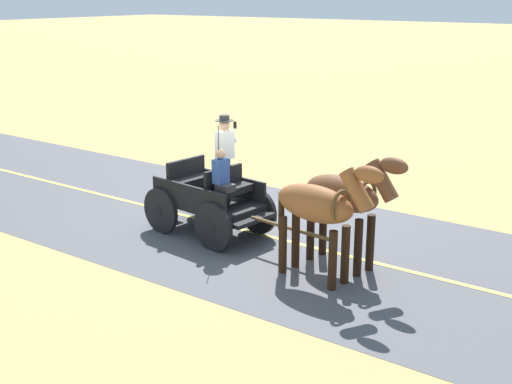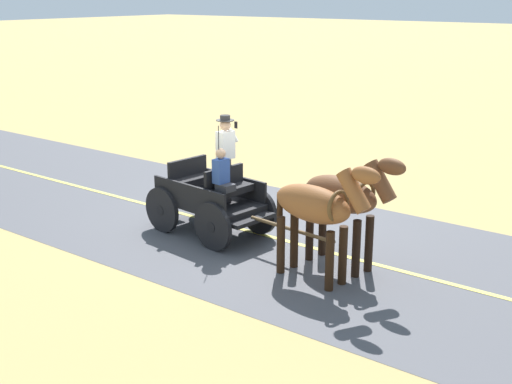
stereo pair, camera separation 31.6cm
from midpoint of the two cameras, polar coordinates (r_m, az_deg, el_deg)
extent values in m
plane|color=tan|center=(14.44, -1.13, -3.04)|extent=(200.00, 200.00, 0.00)
cube|color=#4C4C51|center=(14.44, -1.13, -3.03)|extent=(6.12, 160.00, 0.01)
cube|color=#DBCC4C|center=(14.44, -1.13, -3.01)|extent=(0.12, 160.00, 0.00)
cube|color=black|center=(13.98, -3.26, -0.88)|extent=(1.42, 2.31, 0.12)
cube|color=black|center=(14.28, -1.63, 0.69)|extent=(0.27, 2.09, 0.44)
cube|color=black|center=(13.53, -5.03, -0.28)|extent=(0.27, 2.09, 0.44)
cube|color=black|center=(13.20, 0.41, -2.38)|extent=(1.10, 0.35, 0.08)
cube|color=black|center=(14.89, -6.45, -0.59)|extent=(0.74, 0.27, 0.06)
cube|color=black|center=(13.46, -1.51, 0.13)|extent=(1.05, 0.46, 0.14)
cube|color=black|center=(13.52, -2.06, 1.18)|extent=(1.02, 0.18, 0.44)
cube|color=black|center=(14.22, -4.67, 0.99)|extent=(1.05, 0.46, 0.14)
cube|color=black|center=(14.30, -5.17, 1.97)|extent=(1.02, 0.18, 0.44)
cylinder|color=black|center=(13.97, 0.86, -1.65)|extent=(0.20, 0.97, 0.96)
cylinder|color=black|center=(13.97, 0.86, -1.65)|extent=(0.14, 0.22, 0.21)
cylinder|color=black|center=(13.09, -2.98, -2.95)|extent=(0.20, 0.97, 0.96)
cylinder|color=black|center=(13.09, -2.98, -2.95)|extent=(0.14, 0.22, 0.21)
cylinder|color=black|center=(15.00, -3.49, -0.39)|extent=(0.20, 0.97, 0.96)
cylinder|color=black|center=(15.00, -3.49, -0.39)|extent=(0.14, 0.22, 0.21)
cylinder|color=black|center=(14.18, -7.30, -1.51)|extent=(0.20, 0.97, 0.96)
cylinder|color=black|center=(14.18, -7.30, -1.51)|extent=(0.14, 0.22, 0.21)
cylinder|color=brown|center=(12.58, 3.69, -3.15)|extent=(0.27, 2.00, 0.07)
cylinder|color=black|center=(13.07, -2.46, 2.81)|extent=(0.02, 0.02, 1.30)
cylinder|color=#2D2D33|center=(13.71, -1.89, 1.01)|extent=(0.22, 0.22, 0.90)
cube|color=silver|center=(13.53, -1.92, 3.98)|extent=(0.36, 0.25, 0.56)
sphere|color=tan|center=(13.45, -1.94, 5.65)|extent=(0.22, 0.22, 0.22)
cylinder|color=black|center=(13.43, -1.94, 6.07)|extent=(0.36, 0.36, 0.01)
cylinder|color=black|center=(13.43, -1.94, 6.28)|extent=(0.20, 0.20, 0.10)
cylinder|color=silver|center=(13.59, -1.27, 4.82)|extent=(0.27, 0.11, 0.32)
cube|color=black|center=(13.58, -1.04, 5.67)|extent=(0.03, 0.07, 0.14)
cube|color=#2D2D33|center=(13.17, -1.91, 0.39)|extent=(0.31, 0.35, 0.14)
cube|color=#2D4C99|center=(13.17, -2.29, 1.79)|extent=(0.32, 0.23, 0.48)
sphere|color=tan|center=(13.08, -2.31, 3.27)|extent=(0.20, 0.20, 0.20)
ellipsoid|color=brown|center=(12.18, 7.86, -0.17)|extent=(0.80, 1.63, 0.64)
cylinder|color=black|center=(12.28, 10.23, -4.31)|extent=(0.15, 0.15, 1.05)
cylinder|color=black|center=(12.01, 9.20, -4.75)|extent=(0.15, 0.15, 1.05)
cylinder|color=black|center=(12.91, 6.33, -3.10)|extent=(0.15, 0.15, 1.05)
cylinder|color=black|center=(12.64, 5.26, -3.49)|extent=(0.15, 0.15, 1.05)
cylinder|color=brown|center=(11.59, 11.19, 0.86)|extent=(0.36, 0.68, 0.73)
ellipsoid|color=brown|center=(11.40, 12.17, 2.11)|extent=(0.30, 0.57, 0.28)
cube|color=black|center=(11.59, 11.12, 1.05)|extent=(0.14, 0.51, 0.56)
cylinder|color=black|center=(12.72, 5.21, -0.78)|extent=(0.11, 0.11, 0.70)
torus|color=brown|center=(11.85, 9.94, -0.35)|extent=(0.55, 0.15, 0.55)
ellipsoid|color=brown|center=(11.57, 5.55, -1.00)|extent=(0.73, 1.61, 0.64)
cylinder|color=black|center=(11.68, 8.10, -5.32)|extent=(0.15, 0.15, 1.05)
cylinder|color=black|center=(11.41, 7.02, -5.82)|extent=(0.15, 0.15, 1.05)
cylinder|color=black|center=(12.30, 3.98, -4.04)|extent=(0.15, 0.15, 1.05)
cylinder|color=black|center=(12.04, 2.86, -4.49)|extent=(0.15, 0.15, 1.05)
cylinder|color=brown|center=(10.97, 9.06, 0.08)|extent=(0.33, 0.67, 0.73)
ellipsoid|color=brown|center=(10.77, 10.09, 1.39)|extent=(0.28, 0.56, 0.28)
cube|color=black|center=(10.97, 8.98, 0.28)|extent=(0.12, 0.51, 0.56)
cylinder|color=black|center=(12.11, 2.77, -1.63)|extent=(0.11, 0.11, 0.70)
torus|color=brown|center=(11.23, 7.75, -1.19)|extent=(0.55, 0.13, 0.55)
camera|label=1|loc=(0.16, -89.31, 0.21)|focal=47.44mm
camera|label=2|loc=(0.16, 90.69, -0.21)|focal=47.44mm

